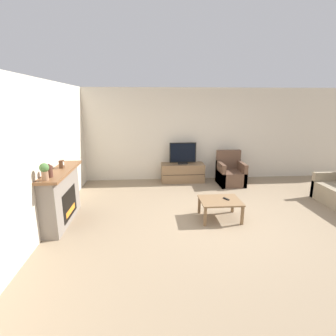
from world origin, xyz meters
name	(u,v)px	position (x,y,z in m)	size (l,w,h in m)	color
ground_plane	(230,220)	(0.00, 0.00, 0.00)	(24.00, 24.00, 0.00)	#89755B
wall_back	(202,135)	(0.00, 2.99, 1.35)	(12.00, 0.06, 2.70)	beige
wall_left	(43,157)	(-3.49, 0.00, 1.35)	(0.06, 12.00, 2.70)	beige
fireplace	(61,196)	(-3.30, 0.18, 0.54)	(0.42, 1.61, 1.05)	slate
mantel_vase_left	(49,171)	(-3.29, -0.31, 1.16)	(0.10, 0.10, 0.23)	#512D23
mantel_clock	(62,164)	(-3.29, 0.34, 1.13)	(0.08, 0.11, 0.15)	brown
potted_plant	(44,171)	(-3.29, -0.51, 1.22)	(0.15, 0.15, 0.29)	#936B4C
tv_stand	(183,173)	(-0.61, 2.66, 0.27)	(1.24, 0.52, 0.54)	brown
tv	(183,154)	(-0.61, 2.66, 0.83)	(0.77, 0.18, 0.62)	black
armchair	(230,174)	(0.72, 2.30, 0.30)	(0.70, 0.76, 0.94)	brown
coffee_table	(220,202)	(-0.19, 0.07, 0.35)	(0.80, 0.66, 0.40)	brown
remote	(226,199)	(-0.07, 0.09, 0.41)	(0.10, 0.15, 0.02)	black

